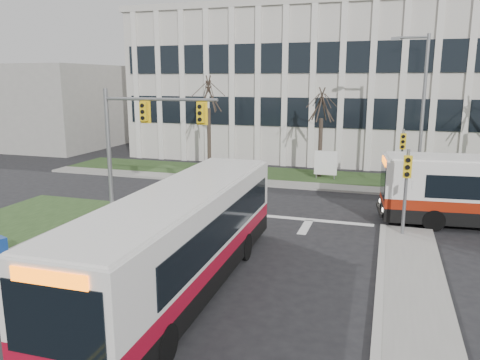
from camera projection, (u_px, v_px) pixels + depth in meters
name	position (u px, v px, depth m)	size (l,w,h in m)	color
ground	(182.00, 280.00, 15.80)	(120.00, 120.00, 0.00)	black
sidewalk_cross	(361.00, 190.00, 28.46)	(44.00, 1.60, 0.14)	#9E9B93
building_lawn	(364.00, 180.00, 31.07)	(44.00, 5.00, 0.12)	#27411B
office_building	(375.00, 87.00, 41.00)	(40.00, 16.00, 12.00)	beige
building_annex	(52.00, 106.00, 46.88)	(12.00, 12.00, 8.00)	#9E9B93
mast_arm_signal	(136.00, 128.00, 23.24)	(6.11, 0.38, 6.20)	slate
signal_pole_near	(406.00, 180.00, 19.57)	(0.34, 0.39, 3.80)	slate
signal_pole_far	(402.00, 151.00, 27.48)	(0.34, 0.39, 3.80)	slate
streetlight	(420.00, 105.00, 27.42)	(2.15, 0.25, 9.20)	slate
directory_sign	(326.00, 163.00, 31.11)	(1.50, 0.12, 2.00)	slate
tree_left	(209.00, 96.00, 33.18)	(1.80, 1.80, 7.70)	#42352B
tree_mid	(322.00, 106.00, 31.13)	(1.80, 1.80, 6.82)	#42352B
bus_main	(182.00, 242.00, 14.75)	(2.63, 12.15, 3.24)	silver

